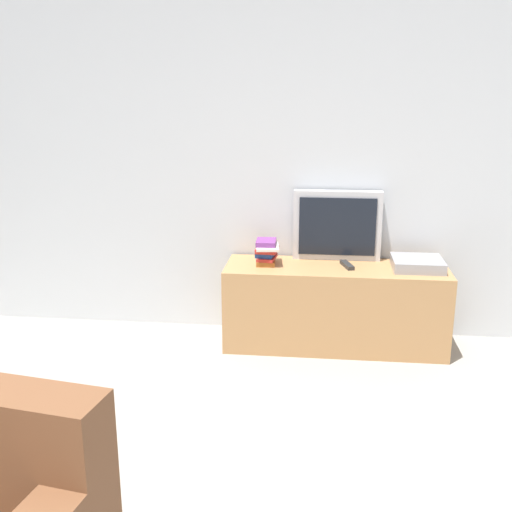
{
  "coord_description": "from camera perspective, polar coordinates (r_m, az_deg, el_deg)",
  "views": [
    {
      "loc": [
        0.77,
        -1.0,
        1.66
      ],
      "look_at": [
        0.4,
        2.37,
        0.71
      ],
      "focal_mm": 42.0,
      "sensor_mm": 36.0,
      "label": 1
    }
  ],
  "objects": [
    {
      "name": "television",
      "position": [
        4.04,
        7.73,
        2.91
      ],
      "size": [
        0.58,
        0.09,
        0.47
      ],
      "color": "silver",
      "rests_on": "tv_stand"
    },
    {
      "name": "wall_back",
      "position": [
        4.12,
        -4.6,
        10.57
      ],
      "size": [
        9.0,
        0.06,
        2.6
      ],
      "color": "silver",
      "rests_on": "ground_plane"
    },
    {
      "name": "set_top_box",
      "position": [
        3.96,
        15.12,
        -0.7
      ],
      "size": [
        0.32,
        0.3,
        0.07
      ],
      "color": "#99999E",
      "rests_on": "tv_stand"
    },
    {
      "name": "book_stack",
      "position": [
        3.92,
        1.0,
        0.42
      ],
      "size": [
        0.17,
        0.22,
        0.16
      ],
      "color": "#995623",
      "rests_on": "tv_stand"
    },
    {
      "name": "remote_on_stand",
      "position": [
        3.92,
        8.66,
        -0.85
      ],
      "size": [
        0.09,
        0.18,
        0.02
      ],
      "rotation": [
        0.0,
        0.0,
        0.29
      ],
      "color": "#2D2D2D",
      "rests_on": "tv_stand"
    },
    {
      "name": "tv_stand",
      "position": [
        4.0,
        7.51,
        -4.77
      ],
      "size": [
        1.44,
        0.46,
        0.55
      ],
      "color": "tan",
      "rests_on": "ground_plane"
    }
  ]
}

